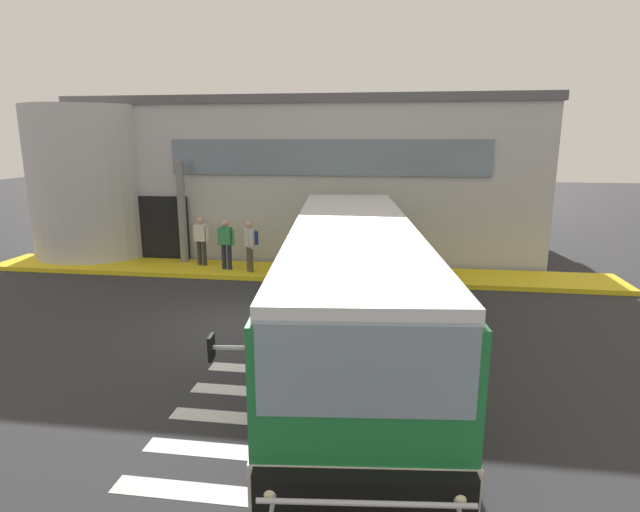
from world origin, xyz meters
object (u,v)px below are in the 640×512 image
Objects in this scene: passenger_by_doorway at (226,242)px; passenger_near_column at (201,239)px; passenger_at_curb_edge at (250,243)px; bus_main_foreground at (352,286)px; entry_support_column at (182,212)px.

passenger_near_column is at bearing 157.26° from passenger_by_doorway.
passenger_near_column is 1.12m from passenger_by_doorway.
passenger_near_column is 1.00× the size of passenger_at_curb_edge.
passenger_at_curb_edge is (0.87, -0.17, 0.03)m from passenger_by_doorway.
bus_main_foreground reaches higher than passenger_by_doorway.
entry_support_column is 2.11× the size of passenger_at_curb_edge.
passenger_near_column is at bearing -25.53° from entry_support_column.
bus_main_foreground is 6.49m from passenger_at_curb_edge.
passenger_at_curb_edge is at bearing -10.74° from passenger_by_doorway.
passenger_at_curb_edge is at bearing -19.92° from entry_support_column.
passenger_by_doorway is at bearing 169.26° from passenger_at_curb_edge.
passenger_near_column is (0.80, -0.38, -0.83)m from entry_support_column.
passenger_at_curb_edge is (1.90, -0.60, 0.03)m from passenger_near_column.
passenger_by_doorway is (-4.63, 5.45, -0.26)m from bus_main_foreground.
bus_main_foreground is at bearing -54.56° from passenger_at_curb_edge.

